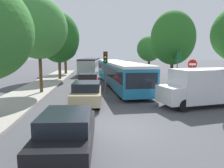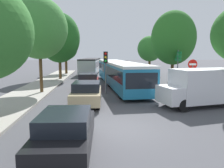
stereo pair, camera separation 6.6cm
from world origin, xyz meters
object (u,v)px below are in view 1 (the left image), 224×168
at_px(white_van, 202,86).
at_px(tree_left_mid, 38,30).
at_px(articulated_bus, 119,72).
at_px(city_bus_rear, 90,65).
at_px(tree_right_far, 149,49).
at_px(traffic_light, 105,63).
at_px(queued_car_black, 67,132).
at_px(queued_car_red, 88,81).
at_px(direction_sign_post, 177,60).
at_px(no_entry_sign, 192,72).
at_px(tree_left_distant, 65,49).
at_px(tree_right_mid, 173,38).
at_px(queued_car_tan, 87,93).
at_px(tree_left_far, 59,38).

height_order(white_van, tree_left_mid, tree_left_mid).
height_order(articulated_bus, city_bus_rear, city_bus_rear).
bearing_deg(tree_right_far, traffic_light, -115.29).
bearing_deg(articulated_bus, queued_car_black, -17.06).
bearing_deg(queued_car_red, direction_sign_post, -80.66).
relative_size(tree_left_mid, tree_right_far, 1.29).
bearing_deg(tree_right_far, tree_left_mid, -129.68).
distance_m(no_entry_sign, tree_left_distant, 22.51).
bearing_deg(tree_right_mid, white_van, -100.02).
distance_m(queued_car_black, tree_left_mid, 12.25).
relative_size(queued_car_tan, tree_left_distant, 0.75).
xyz_separation_m(city_bus_rear, tree_left_far, (-3.59, -8.33, 3.72)).
relative_size(queued_car_black, white_van, 0.76).
distance_m(queued_car_red, tree_left_far, 9.33).
bearing_deg(tree_right_mid, queued_car_black, -119.62).
xyz_separation_m(no_entry_sign, tree_right_far, (1.22, 17.71, 2.08)).
bearing_deg(tree_right_mid, traffic_light, -141.16).
relative_size(articulated_bus, city_bus_rear, 1.43).
xyz_separation_m(articulated_bus, queued_car_red, (-3.01, -1.77, -0.67)).
height_order(queued_car_black, tree_right_mid, tree_right_mid).
height_order(tree_left_distant, tree_right_mid, tree_right_mid).
height_order(queued_car_tan, tree_right_mid, tree_right_mid).
xyz_separation_m(articulated_bus, white_van, (4.19, -9.08, -0.16)).
distance_m(city_bus_rear, queued_car_tan, 21.99).
bearing_deg(traffic_light, city_bus_rear, -167.17).
xyz_separation_m(queued_car_black, tree_right_mid, (9.40, 16.53, 4.21)).
xyz_separation_m(tree_left_mid, tree_left_far, (0.03, 9.62, 0.06)).
bearing_deg(tree_right_far, city_bus_rear, 163.67).
bearing_deg(queued_car_tan, city_bus_rear, 2.64).
height_order(articulated_bus, tree_right_mid, tree_right_mid).
bearing_deg(tree_left_far, white_van, -53.28).
distance_m(articulated_bus, queued_car_red, 3.56).
distance_m(traffic_light, tree_left_mid, 5.85).
xyz_separation_m(tree_left_mid, tree_right_mid, (12.84, 5.62, -0.17)).
height_order(queued_car_black, tree_left_distant, tree_left_distant).
relative_size(articulated_bus, queued_car_black, 4.09).
height_order(city_bus_rear, no_entry_sign, no_entry_sign).
distance_m(queued_car_red, direction_sign_post, 9.11).
bearing_deg(traffic_light, tree_left_distant, -154.77).
bearing_deg(direction_sign_post, traffic_light, 23.66).
bearing_deg(traffic_light, no_entry_sign, 80.86).
xyz_separation_m(articulated_bus, tree_left_far, (-6.73, 5.57, 3.73)).
relative_size(traffic_light, tree_left_distant, 0.60).
height_order(city_bus_rear, tree_left_far, tree_left_far).
distance_m(queued_car_tan, direction_sign_post, 11.63).
relative_size(queued_car_black, queued_car_red, 0.96).
bearing_deg(direction_sign_post, tree_right_mid, -100.60).
bearing_deg(tree_right_far, queued_car_red, -124.49).
distance_m(queued_car_red, tree_right_mid, 10.54).
distance_m(tree_left_distant, tree_right_far, 12.94).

